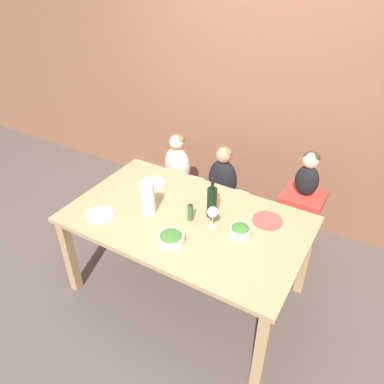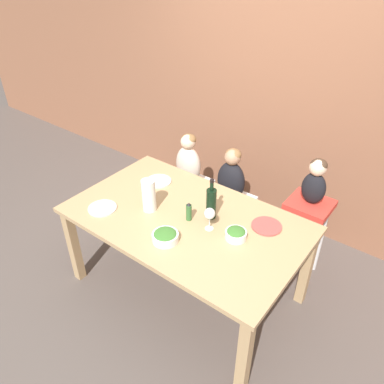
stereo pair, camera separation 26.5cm
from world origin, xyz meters
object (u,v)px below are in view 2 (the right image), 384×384
(person_child_center, at_px, (231,176))
(person_baby_right, at_px, (315,180))
(chair_right_highchair, at_px, (306,220))
(wine_bottle, at_px, (211,203))
(paper_towel_roll, at_px, (149,195))
(dinner_plate_back_right, at_px, (267,226))
(salad_bowl_small, at_px, (236,234))
(dinner_plate_back_left, at_px, (159,181))
(salad_bowl_large, at_px, (165,236))
(dinner_plate_front_left, at_px, (102,208))
(wine_glass_near, at_px, (210,214))
(person_child_left, at_px, (188,160))
(chair_far_left, at_px, (189,188))
(chair_far_center, at_px, (229,206))

(person_child_center, height_order, person_baby_right, person_baby_right)
(chair_right_highchair, bearing_deg, wine_bottle, -128.86)
(paper_towel_roll, distance_m, dinner_plate_back_right, 0.87)
(salad_bowl_small, relative_size, dinner_plate_back_left, 0.69)
(salad_bowl_large, height_order, dinner_plate_back_left, salad_bowl_large)
(dinner_plate_front_left, bearing_deg, paper_towel_roll, 36.53)
(wine_bottle, height_order, dinner_plate_front_left, wine_bottle)
(dinner_plate_front_left, distance_m, dinner_plate_back_right, 1.21)
(wine_glass_near, bearing_deg, dinner_plate_back_right, 40.06)
(person_child_left, bearing_deg, person_child_center, 0.00)
(person_baby_right, bearing_deg, person_child_center, -179.97)
(paper_towel_roll, relative_size, dinner_plate_front_left, 1.18)
(paper_towel_roll, height_order, dinner_plate_back_left, paper_towel_roll)
(chair_far_left, relative_size, dinner_plate_back_left, 2.18)
(chair_far_center, relative_size, dinner_plate_front_left, 2.18)
(chair_far_center, distance_m, salad_bowl_small, 0.94)
(wine_bottle, bearing_deg, person_child_center, 109.13)
(wine_glass_near, relative_size, dinner_plate_back_right, 0.81)
(salad_bowl_small, bearing_deg, paper_towel_roll, -170.57)
(chair_far_center, distance_m, person_baby_right, 0.90)
(chair_far_left, xyz_separation_m, wine_bottle, (0.69, -0.62, 0.48))
(person_baby_right, bearing_deg, dinner_plate_front_left, -139.19)
(salad_bowl_small, bearing_deg, wine_bottle, 161.73)
(chair_far_center, distance_m, dinner_plate_back_left, 0.73)
(chair_right_highchair, xyz_separation_m, wine_glass_near, (-0.43, -0.74, 0.31))
(wine_glass_near, relative_size, salad_bowl_small, 1.18)
(paper_towel_roll, bearing_deg, person_child_center, 76.56)
(chair_right_highchair, height_order, salad_bowl_large, salad_bowl_large)
(chair_far_left, relative_size, dinner_plate_back_right, 2.18)
(chair_far_left, distance_m, salad_bowl_small, 1.26)
(paper_towel_roll, bearing_deg, chair_right_highchair, 42.01)
(dinner_plate_back_right, bearing_deg, salad_bowl_large, -131.05)
(person_child_left, height_order, salad_bowl_large, person_child_left)
(dinner_plate_back_left, height_order, dinner_plate_back_right, same)
(wine_bottle, distance_m, salad_bowl_small, 0.29)
(person_baby_right, xyz_separation_m, wine_bottle, (-0.50, -0.62, -0.07))
(chair_right_highchair, height_order, dinner_plate_front_left, dinner_plate_front_left)
(chair_right_highchair, relative_size, person_child_left, 1.48)
(person_child_left, relative_size, salad_bowl_small, 3.38)
(wine_bottle, distance_m, wine_glass_near, 0.13)
(wine_glass_near, xyz_separation_m, dinner_plate_front_left, (-0.77, -0.30, -0.12))
(chair_far_left, bearing_deg, person_child_center, 0.09)
(paper_towel_roll, bearing_deg, chair_far_left, 108.67)
(person_baby_right, bearing_deg, paper_towel_roll, -137.95)
(chair_far_left, xyz_separation_m, chair_far_center, (0.47, 0.00, 0.00))
(dinner_plate_back_right, bearing_deg, chair_far_center, 141.11)
(salad_bowl_small, bearing_deg, person_baby_right, 71.79)
(chair_right_highchair, bearing_deg, salad_bowl_large, -120.30)
(chair_far_center, height_order, chair_right_highchair, chair_right_highchair)
(chair_far_left, bearing_deg, dinner_plate_front_left, -90.44)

